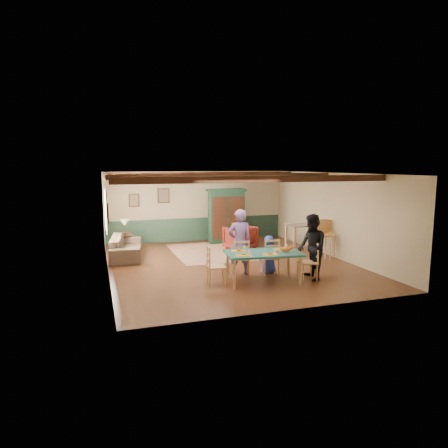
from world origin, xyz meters
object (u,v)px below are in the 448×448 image
object	(u,v)px
bar_stool_right	(328,239)
cat	(286,249)
dining_chair_far_right	(270,256)
person_woman	(312,247)
dining_table	(263,267)
dining_chair_far_left	(240,258)
armoire	(226,216)
sofa	(126,247)
dining_chair_end_left	(216,266)
person_child	(269,254)
counter_table	(303,238)
armchair	(240,238)
dining_chair_end_right	(308,261)
person_man	(239,242)
table_lamp	(125,227)
end_table	(125,242)
bar_stool_left	(323,240)

from	to	relation	value
bar_stool_right	cat	bearing A→B (deg)	-133.34
dining_chair_far_right	person_woman	bearing A→B (deg)	139.73
dining_table	dining_chair_far_left	xyz separation A→B (m)	(-0.32, 0.79, 0.10)
dining_chair_far_left	cat	size ratio (longest dim) A/B	2.64
dining_table	armoire	distance (m)	5.39
sofa	bar_stool_right	size ratio (longest dim) A/B	1.94
dining_table	dining_chair_end_left	xyz separation A→B (m)	(-1.18, 0.14, 0.10)
person_child	counter_table	distance (m)	3.01
dining_table	person_child	world-z (taller)	person_child
armchair	dining_chair_end_left	bearing A→B (deg)	36.95
dining_chair_far_left	dining_chair_end_right	size ratio (longest dim) A/B	1.00
dining_chair_far_left	person_man	size ratio (longest dim) A/B	0.55
cat	table_lamp	distance (m)	6.32
person_man	armoire	distance (m)	4.56
person_child	armchair	size ratio (longest dim) A/B	1.13
dining_table	end_table	bearing A→B (deg)	120.84
counter_table	bar_stool_left	xyz separation A→B (m)	(0.06, -1.18, 0.15)
person_man	cat	bearing A→B (deg)	136.55
end_table	table_lamp	xyz separation A→B (m)	(0.00, 0.00, 0.54)
counter_table	bar_stool_right	world-z (taller)	bar_stool_right
armoire	armchair	bearing A→B (deg)	-83.75
cat	armchair	xyz separation A→B (m)	(0.29, 4.10, -0.45)
dining_chair_end_right	dining_chair_end_left	bearing A→B (deg)	-90.00
person_woman	armoire	size ratio (longest dim) A/B	0.83
dining_chair_far_right	dining_chair_end_left	xyz separation A→B (m)	(-1.68, -0.55, 0.00)
person_child	cat	bearing A→B (deg)	99.46
armchair	bar_stool_left	world-z (taller)	bar_stool_left
person_woman	counter_table	world-z (taller)	person_woman
dining_chair_end_right	person_woman	xyz separation A→B (m)	(0.10, -0.01, 0.36)
cat	sofa	xyz separation A→B (m)	(-3.61, 4.10, -0.53)
person_man	table_lamp	size ratio (longest dim) A/B	3.45
dining_chair_far_right	table_lamp	distance (m)	5.60
dining_chair_far_left	dining_chair_end_left	world-z (taller)	same
dining_table	person_woman	world-z (taller)	person_woman
dining_chair_far_left	armchair	distance (m)	3.35
dining_chair_end_left	person_man	xyz separation A→B (m)	(0.87, 0.73, 0.40)
bar_stool_right	sofa	bearing A→B (deg)	168.89
end_table	counter_table	size ratio (longest dim) A/B	0.49
table_lamp	bar_stool_right	world-z (taller)	bar_stool_right
person_woman	bar_stool_left	distance (m)	2.35
dining_chair_end_right	armoire	bearing A→B (deg)	-168.88
dining_chair_end_right	bar_stool_left	size ratio (longest dim) A/B	0.78
person_child	bar_stool_right	distance (m)	2.77
dining_chair_end_right	person_man	world-z (taller)	person_man
sofa	dining_table	bearing A→B (deg)	-135.09
armchair	counter_table	bearing A→B (deg)	124.60
bar_stool_left	cat	bearing A→B (deg)	-134.24
table_lamp	bar_stool_left	bearing A→B (deg)	-30.39
dining_chair_far_right	armchair	world-z (taller)	dining_chair_far_right
dining_chair_far_right	sofa	size ratio (longest dim) A/B	0.42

